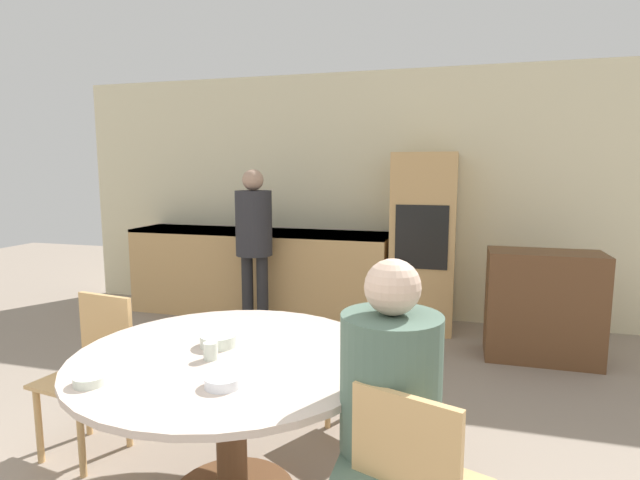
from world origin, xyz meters
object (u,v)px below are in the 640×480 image
(person_standing, at_px, (254,233))
(cup, at_px, (211,351))
(chair_far_left, at_px, (94,364))
(sideboard, at_px, (543,306))
(dining_table, at_px, (230,392))
(chair_far_right, at_px, (376,355))
(bowl_near, at_px, (90,380))
(oven_unit, at_px, (423,242))
(bowl_centre, at_px, (223,381))
(bowl_far, at_px, (219,340))
(person_seated, at_px, (389,407))

(person_standing, relative_size, cup, 20.41)
(chair_far_left, bearing_deg, sideboard, 47.18)
(sideboard, xyz_separation_m, dining_table, (-1.70, -2.37, 0.10))
(chair_far_right, distance_m, cup, 1.12)
(chair_far_left, bearing_deg, chair_far_right, 29.24)
(dining_table, relative_size, bowl_near, 11.29)
(cup, bearing_deg, chair_far_left, 160.76)
(oven_unit, bearing_deg, bowl_centre, -99.22)
(oven_unit, xyz_separation_m, bowl_far, (-0.76, -2.88, -0.10))
(person_seated, height_order, bowl_centre, person_seated)
(sideboard, relative_size, dining_table, 0.64)
(bowl_centre, bearing_deg, chair_far_left, 152.84)
(oven_unit, relative_size, chair_far_left, 1.99)
(oven_unit, bearing_deg, bowl_near, -107.08)
(chair_far_left, xyz_separation_m, bowl_far, (0.86, -0.15, 0.27))
(chair_far_left, distance_m, bowl_near, 0.93)
(bowl_near, xyz_separation_m, bowl_far, (0.29, 0.53, 0.01))
(person_standing, xyz_separation_m, bowl_centre, (1.05, -2.77, -0.21))
(cup, bearing_deg, bowl_centre, -53.01)
(person_standing, bearing_deg, chair_far_right, -47.85)
(bowl_far, bearing_deg, person_seated, -23.16)
(sideboard, height_order, bowl_centre, sideboard)
(sideboard, bearing_deg, person_standing, 178.52)
(chair_far_right, distance_m, person_standing, 2.25)
(sideboard, distance_m, bowl_far, 2.93)
(oven_unit, height_order, sideboard, oven_unit)
(person_standing, relative_size, bowl_far, 9.05)
(chair_far_left, bearing_deg, oven_unit, 67.60)
(chair_far_right, bearing_deg, person_seated, 41.17)
(chair_far_right, bearing_deg, bowl_far, -12.13)
(bowl_near, bearing_deg, person_standing, 100.48)
(oven_unit, bearing_deg, chair_far_right, -92.95)
(cup, relative_size, bowl_far, 0.44)
(bowl_far, bearing_deg, bowl_near, -118.31)
(oven_unit, distance_m, bowl_far, 2.98)
(bowl_near, bearing_deg, person_seated, 7.77)
(dining_table, bearing_deg, bowl_near, -129.72)
(person_seated, relative_size, bowl_near, 10.03)
(sideboard, bearing_deg, chair_far_left, -141.15)
(cup, height_order, bowl_near, cup)
(sideboard, relative_size, cup, 11.79)
(person_standing, distance_m, bowl_near, 2.95)
(person_seated, bearing_deg, chair_far_left, 163.15)
(bowl_centre, xyz_separation_m, bowl_far, (-0.23, 0.41, 0.01))
(chair_far_left, height_order, person_seated, person_seated)
(sideboard, relative_size, chair_far_right, 1.05)
(person_seated, bearing_deg, person_standing, 121.87)
(dining_table, distance_m, person_standing, 2.64)
(oven_unit, xyz_separation_m, cup, (-0.72, -3.05, -0.09))
(sideboard, height_order, cup, sideboard)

